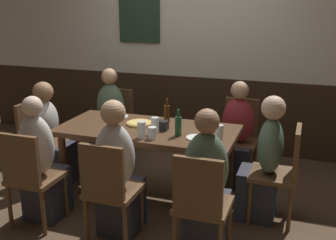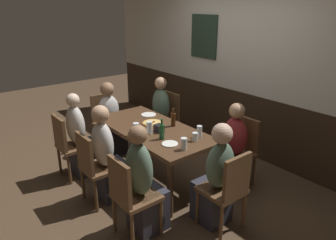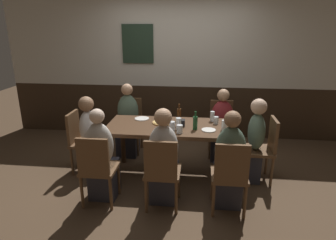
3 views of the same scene
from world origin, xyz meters
TOP-DOWN VIEW (x-y plane):
  - ground_plane at (0.00, 0.00)m, footprint 12.00×12.00m
  - wall_back at (-0.01, 1.65)m, footprint 6.40×0.13m
  - dining_table at (0.00, 0.00)m, footprint 1.70×0.80m
  - chair_right_far at (0.75, 0.82)m, footprint 0.40×0.40m
  - chair_right_near at (0.75, -0.82)m, footprint 0.40×0.40m
  - chair_left_near at (-0.75, -0.82)m, footprint 0.40×0.40m
  - chair_head_west at (-1.27, 0.00)m, footprint 0.40×0.40m
  - chair_left_far at (-0.75, 0.82)m, footprint 0.40×0.40m
  - chair_mid_near at (0.00, -0.82)m, footprint 0.40×0.40m
  - chair_head_east at (1.27, 0.00)m, footprint 0.40×0.40m
  - person_right_far at (0.75, 0.65)m, footprint 0.34×0.37m
  - person_right_near at (0.75, -0.66)m, footprint 0.34×0.37m
  - person_left_near at (-0.75, -0.65)m, footprint 0.34×0.37m
  - person_head_west at (-1.10, 0.00)m, footprint 0.37×0.34m
  - person_left_far at (-0.75, 0.66)m, footprint 0.34×0.37m
  - person_mid_near at (0.00, -0.66)m, footprint 0.34×0.37m
  - person_head_east at (1.10, 0.00)m, footprint 0.37×0.34m
  - pizza at (-0.12, 0.08)m, footprint 0.26×0.26m
  - beer_glass_half at (0.72, -0.11)m, footprint 0.07×0.07m
  - tumbler_short at (0.13, -0.14)m, footprint 0.07×0.07m
  - highball_clear at (0.63, 0.14)m, footprint 0.07×0.07m
  - tumbler_water at (0.58, 0.26)m, footprint 0.06×0.06m
  - pint_glass_pale at (0.16, -0.27)m, footprint 0.07×0.07m
  - beer_glass_tall at (0.06, -0.28)m, footprint 0.07×0.07m
  - beer_bottle_green at (0.35, -0.12)m, footprint 0.06×0.06m
  - beer_bottle_brown at (0.11, 0.25)m, footprint 0.06×0.06m
  - plate_white_large at (-0.43, 0.24)m, footprint 0.21×0.21m
  - plate_white_small at (0.52, -0.14)m, footprint 0.18×0.18m
  - condiment_caddy at (0.15, -0.01)m, footprint 0.11×0.09m

SIDE VIEW (x-z plane):
  - ground_plane at x=0.00m, z-range 0.00..0.00m
  - person_right_far at x=0.75m, z-range -0.09..1.02m
  - person_head_west at x=-1.10m, z-range -0.08..1.03m
  - person_left_near at x=-0.75m, z-range -0.09..1.05m
  - person_head_east at x=1.10m, z-range -0.09..1.06m
  - person_left_far at x=-0.75m, z-range -0.09..1.07m
  - person_right_near at x=0.75m, z-range -0.09..1.08m
  - chair_right_far at x=0.75m, z-range 0.06..0.94m
  - chair_right_near at x=0.75m, z-range 0.06..0.94m
  - chair_left_near at x=-0.75m, z-range 0.06..0.94m
  - chair_head_west at x=-1.27m, z-range 0.06..0.94m
  - chair_left_far at x=-0.75m, z-range 0.06..0.94m
  - chair_mid_near at x=0.00m, z-range 0.06..0.94m
  - chair_head_east at x=1.27m, z-range 0.06..0.94m
  - person_mid_near at x=0.00m, z-range -0.09..1.09m
  - dining_table at x=0.00m, z-range 0.28..1.02m
  - plate_white_large at x=-0.43m, z-range 0.74..0.75m
  - plate_white_small at x=0.52m, z-range 0.74..0.75m
  - pizza at x=-0.12m, z-range 0.74..0.77m
  - condiment_caddy at x=0.15m, z-range 0.74..0.83m
  - pint_glass_pale at x=0.16m, z-range 0.73..0.84m
  - highball_clear at x=0.63m, z-range 0.74..0.84m
  - beer_glass_half at x=0.72m, z-range 0.73..0.87m
  - tumbler_water at x=0.58m, z-range 0.73..0.87m
  - beer_glass_tall at x=0.06m, z-range 0.73..0.88m
  - tumbler_short at x=0.13m, z-range 0.73..0.88m
  - beer_bottle_brown at x=0.11m, z-range 0.71..0.95m
  - beer_bottle_green at x=0.35m, z-range 0.71..0.96m
  - wall_back at x=-0.01m, z-range 0.00..2.60m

